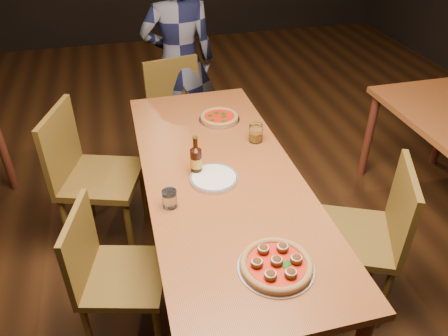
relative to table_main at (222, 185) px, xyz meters
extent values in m
plane|color=black|center=(0.00, 0.00, -0.68)|extent=(9.00, 9.00, 0.00)
cube|color=brown|center=(0.00, 0.00, 0.05)|extent=(0.80, 2.00, 0.04)
cylinder|color=maroon|center=(-0.34, 0.94, -0.32)|extent=(0.06, 0.06, 0.71)
cylinder|color=maroon|center=(0.34, 0.94, -0.32)|extent=(0.06, 0.06, 0.71)
cylinder|color=maroon|center=(-1.36, 1.24, -0.32)|extent=(0.06, 0.06, 0.71)
cylinder|color=maroon|center=(1.36, 0.74, -0.32)|extent=(0.06, 0.06, 0.71)
cylinder|color=maroon|center=(2.04, 0.74, -0.32)|extent=(0.06, 0.06, 0.71)
cylinder|color=#B7B7BF|center=(0.05, -0.69, 0.07)|extent=(0.31, 0.31, 0.01)
cylinder|color=tan|center=(0.05, -0.69, 0.09)|extent=(0.29, 0.29, 0.02)
torus|color=tan|center=(0.05, -0.69, 0.09)|extent=(0.29, 0.29, 0.03)
cylinder|color=#B8240A|center=(0.05, -0.69, 0.10)|extent=(0.23, 0.23, 0.00)
cylinder|color=#B7B7BF|center=(0.13, 0.58, 0.07)|extent=(0.26, 0.26, 0.01)
cylinder|color=tan|center=(0.13, 0.58, 0.08)|extent=(0.24, 0.24, 0.02)
torus|color=tan|center=(0.13, 0.58, 0.09)|extent=(0.24, 0.24, 0.03)
cylinder|color=#B8240A|center=(0.13, 0.58, 0.09)|extent=(0.18, 0.18, 0.00)
cylinder|color=white|center=(-0.05, -0.05, 0.08)|extent=(0.24, 0.24, 0.02)
cylinder|color=black|center=(-0.13, 0.03, 0.14)|extent=(0.06, 0.06, 0.15)
cylinder|color=black|center=(-0.13, 0.03, 0.25)|extent=(0.02, 0.02, 0.07)
cylinder|color=gold|center=(-0.13, 0.03, 0.14)|extent=(0.06, 0.06, 0.05)
cylinder|color=white|center=(-0.30, -0.19, 0.12)|extent=(0.07, 0.07, 0.09)
cylinder|color=#976311|center=(0.27, 0.27, 0.12)|extent=(0.08, 0.08, 0.10)
imported|color=black|center=(0.03, 1.49, 0.12)|extent=(0.59, 0.40, 1.59)
camera|label=1|loc=(-0.45, -1.81, 1.40)|focal=35.00mm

